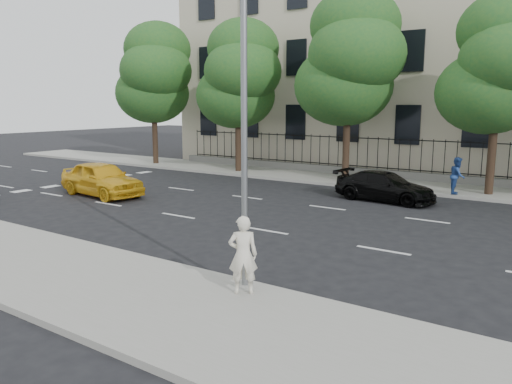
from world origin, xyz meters
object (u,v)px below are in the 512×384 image
street_light (258,59)px  woman_near (243,255)px  black_sedan (385,186)px  yellow_taxi (102,179)px

street_light → woman_near: size_ratio=4.70×
black_sedan → woman_near: woman_near is taller
street_light → yellow_taxi: (-12.26, 5.40, -4.36)m
street_light → woman_near: bearing=-74.4°
street_light → black_sedan: (-1.10, 11.49, -4.51)m
yellow_taxi → street_light: bearing=-107.2°
woman_near → black_sedan: bearing=-120.0°
woman_near → street_light: bearing=-110.7°
street_light → yellow_taxi: 14.09m
yellow_taxi → woman_near: woman_near is taller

